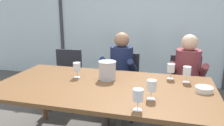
{
  "coord_description": "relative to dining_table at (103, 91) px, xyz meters",
  "views": [
    {
      "loc": [
        0.64,
        -2.06,
        1.56
      ],
      "look_at": [
        0.0,
        0.35,
        0.92
      ],
      "focal_mm": 35.66,
      "sensor_mm": 36.0,
      "label": 1
    }
  ],
  "objects": [
    {
      "name": "wine_glass_center_pour",
      "position": [
        0.83,
        0.32,
        0.18
      ],
      "size": [
        0.08,
        0.08,
        0.17
      ],
      "color": "silver",
      "rests_on": "dining_table"
    },
    {
      "name": "ground",
      "position": [
        0.0,
        1.0,
        -0.7
      ],
      "size": [
        14.0,
        14.0,
        0.0
      ],
      "primitive_type": "plane",
      "color": "#4C4742"
    },
    {
      "name": "window_glass_panel",
      "position": [
        0.0,
        2.39,
        0.6
      ],
      "size": [
        7.43,
        0.03,
        2.6
      ],
      "primitive_type": "cube",
      "color": "silver",
      "rests_on": "ground"
    },
    {
      "name": "wine_glass_by_left_taster",
      "position": [
        0.51,
        -0.22,
        0.18
      ],
      "size": [
        0.08,
        0.08,
        0.17
      ],
      "color": "silver",
      "rests_on": "dining_table"
    },
    {
      "name": "window_mullion_left",
      "position": [
        -1.67,
        2.37,
        0.6
      ],
      "size": [
        0.06,
        0.06,
        2.6
      ],
      "primitive_type": "cube",
      "color": "#38383D",
      "rests_on": "ground"
    },
    {
      "name": "wine_glass_near_bucket",
      "position": [
        -0.36,
        0.17,
        0.18
      ],
      "size": [
        0.08,
        0.08,
        0.17
      ],
      "color": "silver",
      "rests_on": "dining_table"
    },
    {
      "name": "hillside_vineyard",
      "position": [
        0.0,
        5.94,
        0.25
      ],
      "size": [
        13.43,
        2.4,
        1.89
      ],
      "primitive_type": "cube",
      "color": "#477A38",
      "rests_on": "ground"
    },
    {
      "name": "chair_left_of_center",
      "position": [
        0.01,
        0.96,
        -0.18
      ],
      "size": [
        0.45,
        0.45,
        0.89
      ],
      "rotation": [
        0.0,
        0.0,
        -0.01
      ],
      "color": "#232328",
      "rests_on": "ground"
    },
    {
      "name": "wine_glass_by_right_taster",
      "position": [
        0.66,
        0.4,
        0.18
      ],
      "size": [
        0.08,
        0.08,
        0.17
      ],
      "color": "silver",
      "rests_on": "dining_table"
    },
    {
      "name": "chair_center",
      "position": [
        0.87,
        1.01,
        -0.18
      ],
      "size": [
        0.46,
        0.46,
        0.89
      ],
      "rotation": [
        0.0,
        0.0,
        0.06
      ],
      "color": "#232328",
      "rests_on": "ground"
    },
    {
      "name": "person_navy_polo",
      "position": [
        -0.02,
        0.84,
        -0.01
      ],
      "size": [
        0.48,
        0.63,
        1.21
      ],
      "rotation": [
        0.0,
        0.0,
        -0.07
      ],
      "color": "#192347",
      "rests_on": "ground"
    },
    {
      "name": "person_maroon_top",
      "position": [
        0.87,
        0.84,
        -0.01
      ],
      "size": [
        0.47,
        0.62,
        1.21
      ],
      "rotation": [
        0.0,
        0.0,
        -0.03
      ],
      "color": "brown",
      "rests_on": "ground"
    },
    {
      "name": "chair_near_curtain",
      "position": [
        -0.91,
        0.99,
        -0.18
      ],
      "size": [
        0.46,
        0.46,
        0.89
      ],
      "rotation": [
        0.0,
        0.0,
        0.05
      ],
      "color": "#232328",
      "rests_on": "ground"
    },
    {
      "name": "tasting_bowl",
      "position": [
        0.98,
        0.08,
        0.09
      ],
      "size": [
        0.16,
        0.16,
        0.05
      ],
      "primitive_type": "cylinder",
      "color": "silver",
      "rests_on": "dining_table"
    },
    {
      "name": "wine_glass_spare_empty",
      "position": [
        0.42,
        -0.46,
        0.18
      ],
      "size": [
        0.08,
        0.08,
        0.17
      ],
      "color": "silver",
      "rests_on": "dining_table"
    },
    {
      "name": "dining_table",
      "position": [
        0.0,
        0.0,
        0.0
      ],
      "size": [
        2.23,
        1.14,
        0.77
      ],
      "color": "brown",
      "rests_on": "ground"
    },
    {
      "name": "ice_bucket_primary",
      "position": [
        -0.01,
        0.2,
        0.17
      ],
      "size": [
        0.2,
        0.2,
        0.21
      ],
      "color": "#B7B7BC",
      "rests_on": "dining_table"
    }
  ]
}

